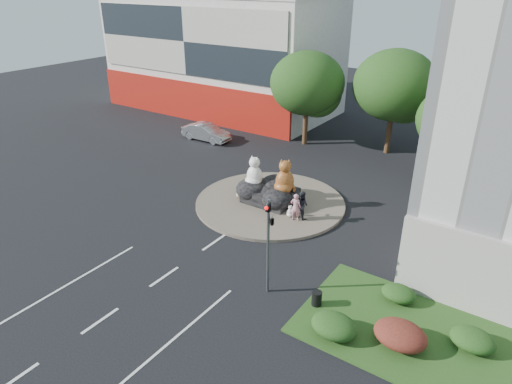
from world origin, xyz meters
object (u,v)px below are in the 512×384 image
kitten_calico (240,191)px  kitten_white (290,211)px  pedestrian_dark (302,205)px  pedestrian_pink (296,207)px  parked_car (206,132)px  cat_tabby (285,176)px  litter_bin (317,298)px  cat_white (255,171)px

kitten_calico → kitten_white: bearing=8.0°
kitten_calico → pedestrian_dark: bearing=11.3°
pedestrian_pink → parked_car: bearing=-47.6°
cat_tabby → kitten_white: bearing=-78.9°
parked_car → litter_bin: (19.54, -15.38, -0.31)m
kitten_calico → pedestrian_pink: pedestrian_pink is taller
cat_tabby → pedestrian_dark: (1.86, -0.99, -1.15)m
cat_tabby → litter_bin: cat_tabby is taller
pedestrian_dark → litter_bin: size_ratio=2.57×
cat_tabby → kitten_calico: bearing=160.6°
litter_bin → parked_car: bearing=141.8°
litter_bin → pedestrian_pink: bearing=127.0°
cat_white → cat_tabby: cat_tabby is taller
pedestrian_dark → litter_bin: 8.27m
kitten_white → pedestrian_dark: (0.68, 0.21, 0.51)m
cat_white → parked_car: 13.47m
cat_white → parked_car: bearing=148.0°
pedestrian_dark → kitten_white: bearing=33.9°
pedestrian_dark → litter_bin: pedestrian_dark is taller
cat_white → pedestrian_dark: bearing=-6.1°
cat_white → pedestrian_pink: size_ratio=1.20×
pedestrian_dark → parked_car: size_ratio=0.38×
kitten_white → pedestrian_dark: bearing=-18.7°
kitten_calico → pedestrian_pink: 4.81m
cat_white → kitten_calico: 1.79m
kitten_calico → pedestrian_dark: pedestrian_dark is taller
cat_white → pedestrian_dark: cat_white is taller
pedestrian_dark → cat_white: bearing=6.4°
pedestrian_pink → pedestrian_dark: 0.49m
cat_tabby → kitten_white: (1.18, -1.21, -1.66)m
cat_white → kitten_calico: (-0.87, -0.47, -1.49)m
pedestrian_pink → parked_car: size_ratio=0.38×
cat_tabby → litter_bin: (6.49, -7.82, -1.79)m
parked_car → litter_bin: parked_car is taller
pedestrian_pink → pedestrian_dark: size_ratio=0.99×
kitten_white → parked_car: 16.72m
pedestrian_dark → kitten_calico: bearing=13.6°
cat_tabby → litter_bin: size_ratio=3.29×
parked_car → kitten_white: bearing=-123.7°
pedestrian_dark → parked_car: bearing=-13.5°
kitten_calico → litter_bin: kitten_calico is taller
cat_white → kitten_white: cat_white is taller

